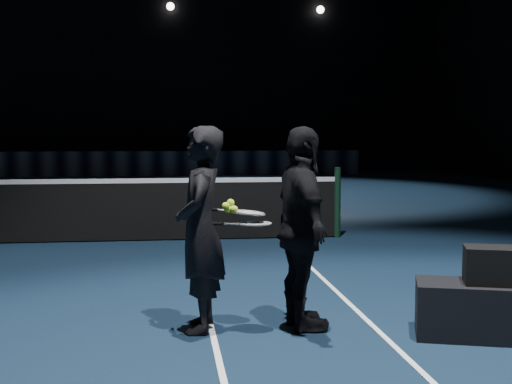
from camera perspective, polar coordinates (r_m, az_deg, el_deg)
wall_back at (r=29.25m, az=-14.86°, el=11.36°), size 30.00×0.00×30.00m
net_post_right at (r=11.20m, az=6.53°, el=-0.83°), size 0.10×0.10×1.10m
sponsor_backdrop at (r=26.61m, az=-15.34°, el=2.18°), size 22.00×0.15×0.90m
fixtures_far at (r=29.26m, az=-14.98°, el=14.32°), size 20.00×0.30×0.30m
player_bench at (r=6.15m, az=19.72°, el=-9.01°), size 1.57×0.93×0.45m
racket_bag at (r=6.07m, az=19.83°, el=-5.59°), size 0.81×0.53×0.30m
player_a at (r=5.95m, az=-4.48°, el=-2.98°), size 0.48×0.67×1.71m
player_b at (r=5.97m, az=3.71°, el=-2.94°), size 0.53×1.04×1.71m
racket_lower at (r=5.94m, az=-0.14°, el=-2.54°), size 0.70×0.28×0.03m
racket_upper at (r=5.97m, az=-0.63°, el=-1.67°), size 0.68×0.23×0.10m
tennis_balls at (r=5.92m, az=-2.02°, el=-1.24°), size 0.12×0.10×0.12m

